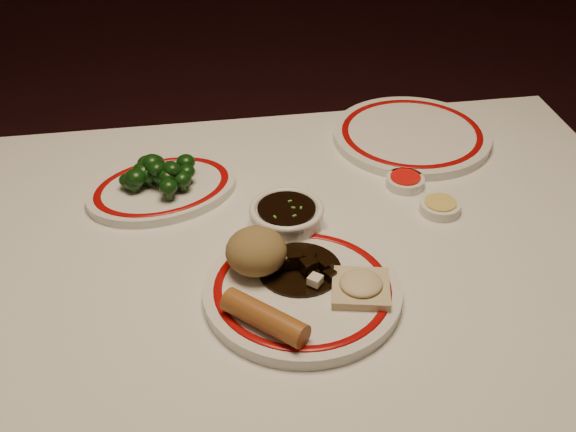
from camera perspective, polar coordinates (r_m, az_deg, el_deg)
The scene contains 12 objects.
dining_table at distance 1.09m, azimuth -0.45°, elevation -7.63°, with size 1.20×0.90×0.75m.
main_plate at distance 0.98m, azimuth 1.14°, elevation -5.96°, with size 0.30×0.30×0.02m.
rice_mound at distance 0.98m, azimuth -2.53°, elevation -2.80°, with size 0.08×0.08×0.06m, color olive.
spring_roll at distance 0.91m, azimuth -1.85°, elevation -8.02°, with size 0.03×0.03×0.12m, color #965625.
fried_wonton at distance 0.96m, azimuth 5.77°, elevation -5.54°, with size 0.09×0.09×0.02m.
stirfry_heap at distance 0.99m, azimuth 0.97°, elevation -3.96°, with size 0.12×0.12×0.03m.
broccoli_plate at distance 1.19m, azimuth -9.88°, elevation 2.14°, with size 0.29×0.27×0.02m.
broccoli_pile at distance 1.18m, azimuth -10.33°, elevation 3.43°, with size 0.12×0.11×0.05m.
soy_bowl at distance 1.09m, azimuth -0.11°, elevation -0.26°, with size 0.11×0.11×0.04m.
sweet_sour_dish at distance 1.21m, azimuth 9.23°, elevation 2.72°, with size 0.06×0.06×0.02m.
mustard_dish at distance 1.16m, azimuth 11.91°, elevation 0.71°, with size 0.06×0.06×0.02m.
far_plate at distance 1.35m, azimuth 9.73°, elevation 6.32°, with size 0.38×0.38×0.02m.
Camera 1 is at (-0.12, -0.79, 1.41)m, focal length 45.00 mm.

